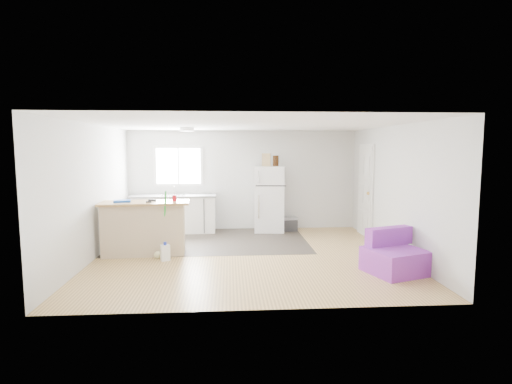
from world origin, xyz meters
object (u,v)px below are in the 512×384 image
(cleaner_jug, at_px, (165,252))
(cardboard_box, at_px, (266,160))
(bottle_right, at_px, (277,161))
(red_cup, at_px, (174,198))
(purple_seat, at_px, (394,257))
(bottle_left, at_px, (274,161))
(blue_tray, at_px, (122,201))
(refrigerator, at_px, (269,199))
(kitchen_cabinets, at_px, (174,213))
(peninsula, at_px, (144,228))
(cooler, at_px, (288,224))
(mop, at_px, (160,245))

(cleaner_jug, relative_size, cardboard_box, 1.12)
(bottle_right, bearing_deg, red_cup, -138.50)
(purple_seat, distance_m, bottle_left, 3.83)
(purple_seat, xyz_separation_m, blue_tray, (-4.59, 1.36, 0.76))
(refrigerator, distance_m, cardboard_box, 0.93)
(kitchen_cabinets, distance_m, cardboard_box, 2.51)
(kitchen_cabinets, relative_size, bottle_right, 7.96)
(cardboard_box, bearing_deg, purple_seat, -61.41)
(peninsula, distance_m, bottle_right, 3.54)
(kitchen_cabinets, relative_size, bottle_left, 7.96)
(kitchen_cabinets, height_order, bottle_left, bottle_left)
(cooler, distance_m, cardboard_box, 1.62)
(cleaner_jug, distance_m, mop, 0.24)
(red_cup, bearing_deg, bottle_left, 40.65)
(cooler, xyz_separation_m, mop, (-2.65, -2.20, 0.06))
(kitchen_cabinets, relative_size, peninsula, 1.21)
(kitchen_cabinets, xyz_separation_m, red_cup, (0.28, -1.92, 0.60))
(peninsula, bearing_deg, bottle_right, 31.75)
(kitchen_cabinets, xyz_separation_m, cooler, (2.69, -0.03, -0.28))
(kitchen_cabinets, relative_size, cardboard_box, 6.64)
(kitchen_cabinets, relative_size, mop, 1.61)
(refrigerator, bearing_deg, peninsula, -137.40)
(cooler, height_order, bottle_right, bottle_right)
(cardboard_box, xyz_separation_m, bottle_right, (0.27, 0.09, -0.02))
(peninsula, bearing_deg, kitchen_cabinets, 78.02)
(peninsula, distance_m, cleaner_jug, 0.74)
(refrigerator, xyz_separation_m, mop, (-2.21, -2.20, -0.55))
(bottle_left, bearing_deg, cooler, 18.35)
(peninsula, bearing_deg, purple_seat, -21.91)
(blue_tray, distance_m, cardboard_box, 3.46)
(peninsula, distance_m, cooler, 3.56)
(peninsula, bearing_deg, mop, -44.20)
(cooler, relative_size, blue_tray, 1.61)
(refrigerator, height_order, mop, refrigerator)
(bottle_left, distance_m, bottle_right, 0.15)
(kitchen_cabinets, bearing_deg, blue_tray, -109.71)
(peninsula, distance_m, mop, 0.50)
(mop, xyz_separation_m, red_cup, (0.24, 0.31, 0.82))
(cleaner_jug, bearing_deg, red_cup, 52.25)
(cleaner_jug, distance_m, bottle_right, 3.64)
(bottle_left, bearing_deg, blue_tray, -148.71)
(blue_tray, height_order, bottle_right, bottle_right)
(peninsula, relative_size, purple_seat, 1.60)
(cooler, distance_m, bottle_left, 1.55)
(kitchen_cabinets, height_order, cardboard_box, cardboard_box)
(blue_tray, bearing_deg, red_cup, 3.24)
(purple_seat, bearing_deg, peninsula, 143.12)
(cleaner_jug, height_order, blue_tray, blue_tray)
(purple_seat, relative_size, red_cup, 8.62)
(refrigerator, distance_m, cooler, 0.75)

